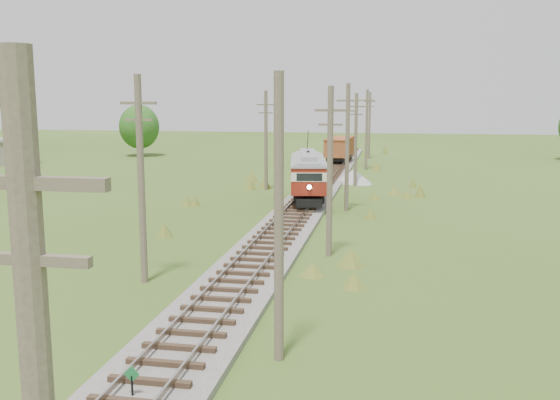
% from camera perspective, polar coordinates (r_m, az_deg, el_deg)
% --- Properties ---
extents(railbed_main, '(3.60, 96.00, 0.57)m').
position_cam_1_polar(railbed_main, '(48.05, 2.54, -0.02)').
color(railbed_main, '#605B54').
rests_on(railbed_main, ground).
extents(switch_marker, '(0.45, 0.06, 1.08)m').
position_cam_1_polar(switch_marker, '(17.55, -13.39, -15.87)').
color(switch_marker, black).
rests_on(switch_marker, ground).
extents(streetcar, '(4.21, 11.13, 5.03)m').
position_cam_1_polar(streetcar, '(47.78, 2.56, 2.60)').
color(streetcar, black).
rests_on(streetcar, ground).
extents(gondola, '(3.08, 8.18, 2.67)m').
position_cam_1_polar(gondola, '(75.60, 5.47, 4.77)').
color(gondola, black).
rests_on(gondola, ground).
extents(gravel_pile, '(3.56, 3.78, 1.30)m').
position_cam_1_polar(gravel_pile, '(59.50, 6.84, 2.14)').
color(gravel_pile, gray).
rests_on(gravel_pile, ground).
extents(utility_pole_r_1, '(0.30, 0.30, 8.80)m').
position_cam_1_polar(utility_pole_r_1, '(18.63, -0.10, -1.90)').
color(utility_pole_r_1, brown).
rests_on(utility_pole_r_1, ground).
extents(utility_pole_r_2, '(1.60, 0.30, 8.60)m').
position_cam_1_polar(utility_pole_r_2, '(31.34, 4.58, 2.72)').
color(utility_pole_r_2, brown).
rests_on(utility_pole_r_2, ground).
extents(utility_pole_r_3, '(1.60, 0.30, 9.00)m').
position_cam_1_polar(utility_pole_r_3, '(44.22, 6.17, 4.90)').
color(utility_pole_r_3, brown).
rests_on(utility_pole_r_3, ground).
extents(utility_pole_r_4, '(1.60, 0.30, 8.40)m').
position_cam_1_polar(utility_pole_r_4, '(57.19, 6.94, 5.59)').
color(utility_pole_r_4, brown).
rests_on(utility_pole_r_4, ground).
extents(utility_pole_r_5, '(1.60, 0.30, 8.90)m').
position_cam_1_polar(utility_pole_r_5, '(70.12, 7.92, 6.47)').
color(utility_pole_r_5, brown).
rests_on(utility_pole_r_5, ground).
extents(utility_pole_r_6, '(1.60, 0.30, 8.70)m').
position_cam_1_polar(utility_pole_r_6, '(83.11, 8.18, 6.84)').
color(utility_pole_r_6, brown).
rests_on(utility_pole_r_6, ground).
extents(utility_pole_l_a, '(1.60, 0.30, 9.00)m').
position_cam_1_polar(utility_pole_l_a, '(27.35, -12.59, 1.98)').
color(utility_pole_l_a, brown).
rests_on(utility_pole_l_a, ground).
extents(utility_pole_l_b, '(1.60, 0.30, 8.60)m').
position_cam_1_polar(utility_pole_l_b, '(54.20, -1.30, 5.56)').
color(utility_pole_l_b, brown).
rests_on(utility_pole_l_b, ground).
extents(tree_mid_a, '(5.46, 5.46, 7.03)m').
position_cam_1_polar(tree_mid_a, '(88.07, -12.75, 6.55)').
color(tree_mid_a, '#38281C').
rests_on(tree_mid_a, ground).
extents(shed, '(6.40, 4.40, 3.10)m').
position_cam_1_polar(shed, '(82.56, -23.96, 4.09)').
color(shed, slate).
rests_on(shed, ground).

